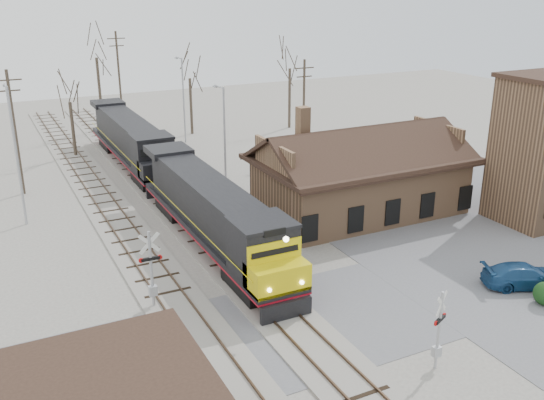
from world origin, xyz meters
The scene contains 21 objects.
ground centered at (0.00, 0.00, 0.00)m, with size 140.00×140.00×0.00m, color #A49E94.
road centered at (0.00, 0.00, 0.01)m, with size 60.00×9.00×0.03m, color slate.
parking_lot centered at (18.00, 4.00, 0.02)m, with size 22.00×26.00×0.03m, color slate.
track_main centered at (0.00, 15.00, 0.07)m, with size 3.40×90.00×0.24m.
track_siding centered at (-4.50, 15.00, 0.07)m, with size 3.40×90.00×0.24m.
depot centered at (11.99, 12.00, 2.41)m, with size 15.20×9.31×7.90m.
locomotive_lead centered at (0.00, 10.26, 2.38)m, with size 3.04×20.37×4.52m.
locomotive_trailing centered at (0.00, 30.90, 2.38)m, with size 3.04×20.37×4.28m.
crossbuck_near centered at (4.04, -5.72, 1.79)m, with size 1.01×0.52×3.78m.
crossbuck_far centered at (-5.57, 5.02, 2.00)m, with size 1.23×0.32×4.29m.
parked_car centered at (13.56, -1.98, 0.67)m, with size 1.88×4.62×1.34m, color navy.
streetlight_a centered at (-10.33, 20.45, 5.38)m, with size 0.25×2.04×9.68m.
streetlight_b centered at (5.06, 21.01, 4.74)m, with size 0.25×2.04×8.41m.
streetlight_c centered at (7.23, 37.47, 4.94)m, with size 0.25×2.04×8.80m.
utility_pole_a centered at (-9.82, 27.34, 5.16)m, with size 2.00×0.24×9.87m.
utility_pole_b centered at (2.97, 47.16, 5.69)m, with size 2.00×0.24×10.92m.
utility_pole_c centered at (15.93, 27.39, 4.84)m, with size 2.00×0.24×9.25m.
tree_b centered at (-4.15, 37.01, 6.14)m, with size 3.53×3.53×8.64m.
tree_c centered at (0.60, 46.98, 9.51)m, with size 5.44×5.44×13.34m.
tree_d centered at (9.18, 40.75, 7.15)m, with size 4.10×4.10×10.05m.
tree_e centered at (20.35, 38.55, 7.93)m, with size 4.54×4.54×11.14m.
Camera 1 is at (-12.52, -22.75, 16.07)m, focal length 40.00 mm.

